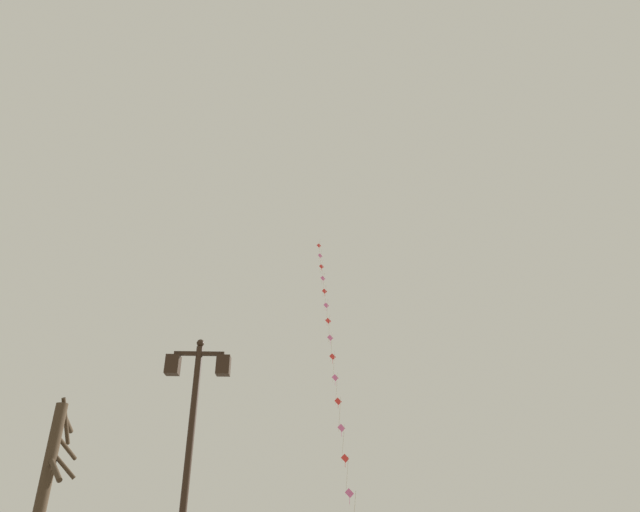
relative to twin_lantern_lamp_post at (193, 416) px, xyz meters
name	(u,v)px	position (x,y,z in m)	size (l,w,h in m)	color
twin_lantern_lamp_post	(193,416)	(0.00, 0.00, 0.00)	(1.33, 0.28, 5.13)	black
kite_train	(330,338)	(4.21, 23.47, 9.19)	(1.26, 18.13, 24.60)	brown
bare_tree	(46,486)	(-4.32, 4.05, -1.08)	(0.88, 1.96, 4.71)	#423323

